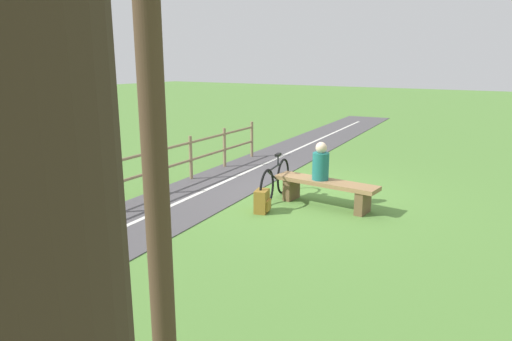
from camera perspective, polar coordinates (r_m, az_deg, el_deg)
The scene contains 9 objects.
ground_plane at distance 9.62m, azimuth 5.30°, elevation -2.95°, with size 80.00×80.00×0.00m, color #548438.
paved_path at distance 7.57m, azimuth -19.59°, elevation -8.29°, with size 2.00×36.00×0.02m, color #4C494C.
path_centre_line at distance 7.57m, azimuth -19.60°, elevation -8.22°, with size 0.10×32.00×0.00m, color silver.
bench at distance 8.80m, azimuth 8.72°, elevation -2.18°, with size 2.06×0.58×0.51m.
person_seated at distance 8.74m, azimuth 8.11°, elevation 0.90°, with size 0.33×0.33×0.73m.
bicycle at distance 9.09m, azimuth 2.45°, elevation -1.32°, with size 0.39×1.73×0.92m.
backpack at distance 8.38m, azimuth 0.77°, elevation -3.90°, with size 0.32×0.37×0.43m.
fence_roadside at distance 10.18m, azimuth -10.66°, elevation 1.32°, with size 0.55×7.37×1.04m.
tree_mid_field at distance 3.33m, azimuth -12.23°, elevation 0.80°, with size 1.19×1.57×4.27m.
Camera 1 is at (-4.19, 8.21, 2.72)m, focal length 31.89 mm.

